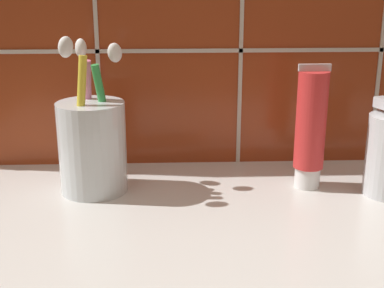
% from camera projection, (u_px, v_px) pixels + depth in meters
% --- Properties ---
extents(sink_counter, '(0.72, 0.39, 0.02)m').
position_uv_depth(sink_counter, '(243.00, 233.00, 0.54)').
color(sink_counter, silver).
rests_on(sink_counter, ground).
extents(tile_wall_backsplash, '(0.82, 0.02, 0.44)m').
position_uv_depth(tile_wall_backsplash, '(227.00, 6.00, 0.66)').
color(tile_wall_backsplash, '#933819').
rests_on(tile_wall_backsplash, ground).
extents(toothbrush_cup, '(0.08, 0.09, 0.18)m').
position_uv_depth(toothbrush_cup, '(92.00, 144.00, 0.61)').
color(toothbrush_cup, silver).
rests_on(toothbrush_cup, sink_counter).
extents(toothpaste_tube, '(0.04, 0.03, 0.15)m').
position_uv_depth(toothpaste_tube, '(311.00, 128.00, 0.61)').
color(toothpaste_tube, white).
rests_on(toothpaste_tube, sink_counter).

